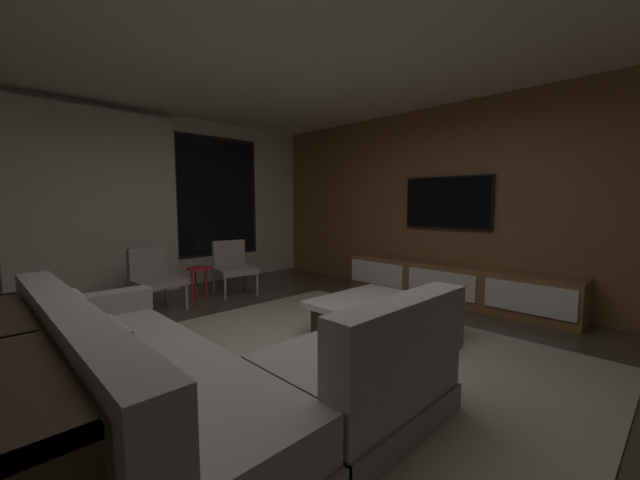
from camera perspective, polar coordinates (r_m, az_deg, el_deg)
name	(u,v)px	position (r m, az deg, el deg)	size (l,w,h in m)	color
floor	(299,368)	(3.19, -3.28, -19.13)	(9.20, 9.20, 0.00)	#473D33
back_wall_with_window	(133,203)	(6.09, -26.93, 5.12)	(6.60, 0.30, 2.70)	beige
media_wall	(468,203)	(5.42, 21.93, 5.40)	(0.12, 7.80, 2.70)	brown
ceiling	(297,20)	(3.20, -3.60, 30.89)	(8.20, 8.20, 0.00)	beige
area_rug	(337,358)	(3.34, 2.66, -17.80)	(3.20, 3.80, 0.01)	#ADA391
sectional_couch	(199,380)	(2.45, -18.18, -19.89)	(1.98, 2.50, 0.82)	gray
coffee_table	(381,318)	(3.83, 9.43, -11.86)	(1.16, 1.16, 0.36)	#362817
book_stack_on_coffee_table	(387,303)	(3.64, 10.33, -9.64)	(0.28, 0.19, 0.05)	#5C9951
accent_chair_near_window	(233,264)	(5.64, -13.36, -3.69)	(0.63, 0.65, 0.78)	#B2ADA0
accent_chair_by_curtain	(154,275)	(5.11, -24.33, -5.00)	(0.60, 0.62, 0.78)	#B2ADA0
side_stool	(198,274)	(5.36, -18.32, -4.96)	(0.32, 0.32, 0.46)	red
media_console	(452,284)	(5.29, 19.70, -6.49)	(0.46, 3.10, 0.52)	brown
mounted_tv	(447,203)	(5.43, 19.04, 5.50)	(0.05, 1.25, 0.72)	black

